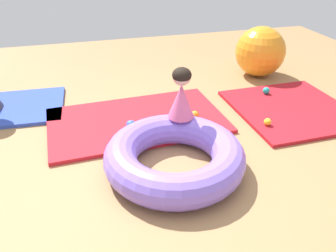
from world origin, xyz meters
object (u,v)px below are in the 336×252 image
Objects in this scene: play_ball_green at (156,129)px; exercise_ball_large at (260,52)px; play_ball_blue at (131,125)px; play_ball_teal at (266,91)px; play_ball_yellow at (268,122)px; play_ball_orange at (195,115)px; inflatable_cushion at (174,156)px; play_ball_red at (190,123)px; child_in_pink at (181,94)px.

play_ball_green is 0.11× the size of exercise_ball_large.
play_ball_blue is 0.15× the size of exercise_ball_large.
play_ball_blue is (-1.72, -0.41, 0.01)m from play_ball_teal.
exercise_ball_large is (0.62, 1.37, 0.26)m from play_ball_yellow.
play_ball_green is at bearing 171.76° from play_ball_yellow.
play_ball_teal is 1.59m from play_ball_green.
play_ball_green is 0.48m from play_ball_orange.
inflatable_cushion is at bearing -70.64° from play_ball_blue.
play_ball_teal reaches higher than play_ball_green.
exercise_ball_large reaches higher than play_ball_blue.
play_ball_teal is at bearing 61.64° from play_ball_yellow.
play_ball_blue is at bearing 170.38° from play_ball_red.
child_in_pink is 1.02m from play_ball_yellow.
play_ball_red is (0.15, 0.19, -0.42)m from child_in_pink.
play_ball_red is 1.10× the size of play_ball_green.
child_in_pink is 5.26× the size of play_ball_orange.
exercise_ball_large is at bearing 40.41° from play_ball_red.
child_in_pink reaches higher than play_ball_orange.
play_ball_blue reaches higher than play_ball_red.
play_ball_yellow is at bearing 81.12° from child_in_pink.
play_ball_teal is (0.37, 0.69, 0.00)m from play_ball_yellow.
play_ball_yellow is at bearing 20.51° from inflatable_cushion.
inflatable_cushion is 15.68× the size of play_ball_yellow.
play_ball_yellow is 0.11× the size of exercise_ball_large.
play_ball_red is at bearing 166.54° from play_ball_yellow.
exercise_ball_large is at bearing 34.66° from play_ball_green.
play_ball_yellow is at bearing -13.46° from play_ball_red.
inflatable_cushion is 2.49× the size of child_in_pink.
play_ball_green is (-1.12, 0.16, -0.00)m from play_ball_yellow.
play_ball_green is at bearing -160.52° from play_ball_teal.
play_ball_orange is at bearing 53.60° from play_ball_red.
play_ball_teal reaches higher than play_ball_yellow.
play_ball_orange is (-0.67, 0.32, 0.01)m from play_ball_yellow.
child_in_pink reaches higher than play_ball_red.
exercise_ball_large is at bearing 28.86° from play_ball_blue.
play_ball_orange is at bearing 132.66° from child_in_pink.
play_ball_red is at bearing -9.62° from play_ball_blue.
play_ball_teal is 1.12× the size of play_ball_green.
child_in_pink is 4.82× the size of play_ball_blue.
play_ball_yellow is 1.38m from play_ball_blue.
play_ball_teal is at bearing 19.48° from play_ball_green.
play_ball_orange is (0.68, 0.04, -0.00)m from play_ball_blue.
child_in_pink reaches higher than play_ball_green.
inflatable_cushion is at bearing -33.08° from child_in_pink.
inflatable_cushion is 0.58m from play_ball_green.
play_ball_teal is 0.76m from exercise_ball_large.
play_ball_yellow is at bearing -8.24° from play_ball_green.
inflatable_cushion is at bearing -143.22° from play_ball_teal.
play_ball_blue is (-0.24, 0.69, -0.05)m from inflatable_cushion.
play_ball_orange is at bearing -140.92° from exercise_ball_large.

